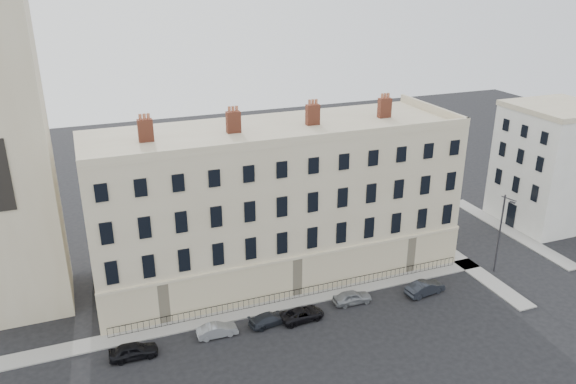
% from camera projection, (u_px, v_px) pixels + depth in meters
% --- Properties ---
extents(ground, '(160.00, 160.00, 0.00)m').
position_uv_depth(ground, '(383.00, 316.00, 50.73)').
color(ground, black).
rests_on(ground, ground).
extents(terrace, '(36.22, 12.22, 17.00)m').
position_uv_depth(terrace, '(275.00, 201.00, 56.34)').
color(terrace, '#C3B491').
rests_on(terrace, ground).
extents(adjacent_building, '(10.00, 10.00, 14.00)m').
position_uv_depth(adjacent_building, '(551.00, 167.00, 67.42)').
color(adjacent_building, silver).
rests_on(adjacent_building, ground).
extents(pavement_terrace, '(48.00, 2.00, 0.12)m').
position_uv_depth(pavement_terrace, '(261.00, 308.00, 51.69)').
color(pavement_terrace, gray).
rests_on(pavement_terrace, ground).
extents(pavement_east_return, '(2.00, 24.00, 0.12)m').
position_uv_depth(pavement_east_return, '(449.00, 252.00, 62.01)').
color(pavement_east_return, gray).
rests_on(pavement_east_return, ground).
extents(pavement_adjacent, '(2.00, 20.00, 0.12)m').
position_uv_depth(pavement_adjacent, '(509.00, 231.00, 67.10)').
color(pavement_adjacent, gray).
rests_on(pavement_adjacent, ground).
extents(railings, '(35.00, 0.04, 0.96)m').
position_uv_depth(railings, '(299.00, 293.00, 53.19)').
color(railings, black).
rests_on(railings, ground).
extents(car_a, '(3.92, 1.71, 1.32)m').
position_uv_depth(car_a, '(133.00, 351.00, 45.01)').
color(car_a, black).
rests_on(car_a, ground).
extents(car_b, '(3.49, 1.28, 1.14)m').
position_uv_depth(car_b, '(217.00, 330.00, 47.72)').
color(car_b, gray).
rests_on(car_b, ground).
extents(car_c, '(3.95, 2.12, 1.09)m').
position_uv_depth(car_c, '(269.00, 319.00, 49.31)').
color(car_c, '#20232B').
rests_on(car_c, ground).
extents(car_d, '(4.13, 2.10, 1.12)m').
position_uv_depth(car_d, '(302.00, 314.00, 49.95)').
color(car_d, black).
rests_on(car_d, ground).
extents(car_e, '(3.74, 1.65, 1.25)m').
position_uv_depth(car_e, '(352.00, 297.00, 52.43)').
color(car_e, gray).
rests_on(car_e, ground).
extents(car_f, '(4.21, 1.96, 1.34)m').
position_uv_depth(car_f, '(425.00, 288.00, 53.90)').
color(car_f, black).
rests_on(car_f, ground).
extents(streetlamp, '(0.62, 1.81, 8.53)m').
position_uv_depth(streetlamp, '(501.00, 230.00, 56.38)').
color(streetlamp, '#34343A').
rests_on(streetlamp, ground).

